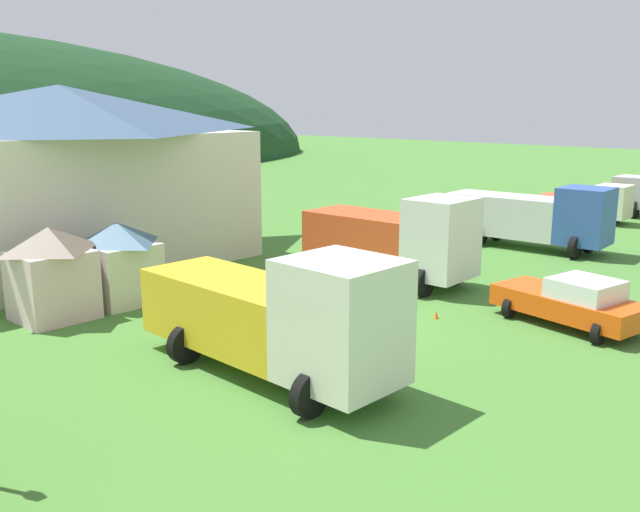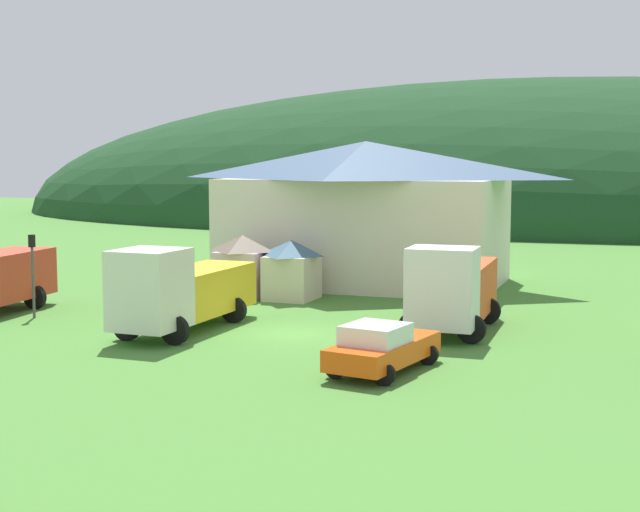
{
  "view_description": "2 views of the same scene",
  "coord_description": "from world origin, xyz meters",
  "px_view_note": "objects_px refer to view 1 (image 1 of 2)",
  "views": [
    {
      "loc": [
        -16.17,
        -13.7,
        7.1
      ],
      "look_at": [
        0.35,
        1.69,
        2.1
      ],
      "focal_mm": 38.61,
      "sensor_mm": 36.0,
      "label": 1
    },
    {
      "loc": [
        13.23,
        -32.97,
        6.96
      ],
      "look_at": [
        -0.62,
        4.76,
        2.62
      ],
      "focal_mm": 50.75,
      "sensor_mm": 36.0,
      "label": 2
    }
  ],
  "objects_px": {
    "play_shed_cream": "(118,261)",
    "traffic_cone_near_pickup": "(436,319)",
    "box_truck_blue": "(534,216)",
    "light_truck_cream": "(591,203)",
    "play_shed_pink": "(51,272)",
    "heavy_rig_striped": "(279,315)",
    "depot_building": "(65,174)",
    "service_pickup_orange": "(572,302)",
    "heavy_rig_white": "(396,238)"
  },
  "relations": [
    {
      "from": "depot_building",
      "to": "service_pickup_orange",
      "type": "height_order",
      "value": "depot_building"
    },
    {
      "from": "play_shed_cream",
      "to": "box_truck_blue",
      "type": "relative_size",
      "value": 0.37
    },
    {
      "from": "service_pickup_orange",
      "to": "traffic_cone_near_pickup",
      "type": "relative_size",
      "value": 9.27
    },
    {
      "from": "play_shed_pink",
      "to": "light_truck_cream",
      "type": "bearing_deg",
      "value": -9.67
    },
    {
      "from": "heavy_rig_white",
      "to": "light_truck_cream",
      "type": "bearing_deg",
      "value": 88.36
    },
    {
      "from": "heavy_rig_white",
      "to": "traffic_cone_near_pickup",
      "type": "distance_m",
      "value": 5.35
    },
    {
      "from": "service_pickup_orange",
      "to": "traffic_cone_near_pickup",
      "type": "distance_m",
      "value": 4.41
    },
    {
      "from": "depot_building",
      "to": "play_shed_pink",
      "type": "distance_m",
      "value": 8.58
    },
    {
      "from": "play_shed_cream",
      "to": "heavy_rig_white",
      "type": "height_order",
      "value": "heavy_rig_white"
    },
    {
      "from": "depot_building",
      "to": "service_pickup_orange",
      "type": "xyz_separation_m",
      "value": [
        6.83,
        -20.13,
        -3.25
      ]
    },
    {
      "from": "play_shed_pink",
      "to": "traffic_cone_near_pickup",
      "type": "distance_m",
      "value": 13.01
    },
    {
      "from": "box_truck_blue",
      "to": "light_truck_cream",
      "type": "bearing_deg",
      "value": 92.6
    },
    {
      "from": "play_shed_pink",
      "to": "box_truck_blue",
      "type": "relative_size",
      "value": 0.39
    },
    {
      "from": "play_shed_cream",
      "to": "heavy_rig_striped",
      "type": "distance_m",
      "value": 9.57
    },
    {
      "from": "play_shed_cream",
      "to": "light_truck_cream",
      "type": "bearing_deg",
      "value": -10.82
    },
    {
      "from": "light_truck_cream",
      "to": "heavy_rig_striped",
      "type": "bearing_deg",
      "value": -84.63
    },
    {
      "from": "heavy_rig_striped",
      "to": "traffic_cone_near_pickup",
      "type": "height_order",
      "value": "heavy_rig_striped"
    },
    {
      "from": "heavy_rig_striped",
      "to": "light_truck_cream",
      "type": "xyz_separation_m",
      "value": [
        30.21,
        3.94,
        -0.59
      ]
    },
    {
      "from": "traffic_cone_near_pickup",
      "to": "light_truck_cream",
      "type": "bearing_deg",
      "value": 9.99
    },
    {
      "from": "depot_building",
      "to": "light_truck_cream",
      "type": "distance_m",
      "value": 30.32
    },
    {
      "from": "play_shed_cream",
      "to": "service_pickup_orange",
      "type": "distance_m",
      "value": 15.78
    },
    {
      "from": "heavy_rig_striped",
      "to": "traffic_cone_near_pickup",
      "type": "distance_m",
      "value": 7.41
    },
    {
      "from": "play_shed_cream",
      "to": "heavy_rig_white",
      "type": "distance_m",
      "value": 10.79
    },
    {
      "from": "play_shed_pink",
      "to": "heavy_rig_white",
      "type": "xyz_separation_m",
      "value": [
        11.82,
        -5.45,
        0.18
      ]
    },
    {
      "from": "play_shed_cream",
      "to": "traffic_cone_near_pickup",
      "type": "xyz_separation_m",
      "value": [
        6.17,
        -9.63,
        -1.53
      ]
    },
    {
      "from": "play_shed_cream",
      "to": "traffic_cone_near_pickup",
      "type": "bearing_deg",
      "value": -57.34
    },
    {
      "from": "play_shed_pink",
      "to": "heavy_rig_striped",
      "type": "relative_size",
      "value": 0.38
    },
    {
      "from": "service_pickup_orange",
      "to": "traffic_cone_near_pickup",
      "type": "bearing_deg",
      "value": -136.68
    },
    {
      "from": "play_shed_cream",
      "to": "play_shed_pink",
      "type": "height_order",
      "value": "play_shed_pink"
    },
    {
      "from": "play_shed_pink",
      "to": "box_truck_blue",
      "type": "xyz_separation_m",
      "value": [
        21.8,
        -6.51,
        0.06
      ]
    },
    {
      "from": "play_shed_pink",
      "to": "heavy_rig_white",
      "type": "relative_size",
      "value": 0.43
    },
    {
      "from": "play_shed_pink",
      "to": "traffic_cone_near_pickup",
      "type": "relative_size",
      "value": 5.69
    },
    {
      "from": "heavy_rig_white",
      "to": "traffic_cone_near_pickup",
      "type": "xyz_separation_m",
      "value": [
        -3.04,
        -4.02,
        -1.8
      ]
    },
    {
      "from": "heavy_rig_striped",
      "to": "service_pickup_orange",
      "type": "distance_m",
      "value": 10.3
    },
    {
      "from": "box_truck_blue",
      "to": "light_truck_cream",
      "type": "xyz_separation_m",
      "value": [
        9.98,
        1.1,
        -0.51
      ]
    },
    {
      "from": "play_shed_pink",
      "to": "heavy_rig_striped",
      "type": "height_order",
      "value": "heavy_rig_striped"
    },
    {
      "from": "service_pickup_orange",
      "to": "play_shed_cream",
      "type": "bearing_deg",
      "value": -136.72
    },
    {
      "from": "play_shed_pink",
      "to": "heavy_rig_white",
      "type": "distance_m",
      "value": 13.02
    },
    {
      "from": "depot_building",
      "to": "box_truck_blue",
      "type": "relative_size",
      "value": 1.95
    },
    {
      "from": "box_truck_blue",
      "to": "traffic_cone_near_pickup",
      "type": "bearing_deg",
      "value": -80.9
    },
    {
      "from": "light_truck_cream",
      "to": "depot_building",
      "type": "bearing_deg",
      "value": -116.39
    },
    {
      "from": "play_shed_pink",
      "to": "service_pickup_orange",
      "type": "xyz_separation_m",
      "value": [
        11.12,
        -13.11,
        -0.79
      ]
    },
    {
      "from": "play_shed_cream",
      "to": "service_pickup_orange",
      "type": "bearing_deg",
      "value": -57.32
    },
    {
      "from": "play_shed_cream",
      "to": "box_truck_blue",
      "type": "distance_m",
      "value": 20.32
    },
    {
      "from": "depot_building",
      "to": "heavy_rig_striped",
      "type": "xyz_separation_m",
      "value": [
        -2.71,
        -16.37,
        -2.33
      ]
    },
    {
      "from": "play_shed_pink",
      "to": "heavy_rig_striped",
      "type": "xyz_separation_m",
      "value": [
        1.58,
        -9.35,
        0.13
      ]
    },
    {
      "from": "play_shed_cream",
      "to": "traffic_cone_near_pickup",
      "type": "relative_size",
      "value": 5.36
    },
    {
      "from": "depot_building",
      "to": "play_shed_cream",
      "type": "distance_m",
      "value": 7.5
    },
    {
      "from": "box_truck_blue",
      "to": "service_pickup_orange",
      "type": "xyz_separation_m",
      "value": [
        -10.68,
        -6.6,
        -0.85
      ]
    },
    {
      "from": "heavy_rig_striped",
      "to": "box_truck_blue",
      "type": "relative_size",
      "value": 1.01
    }
  ]
}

